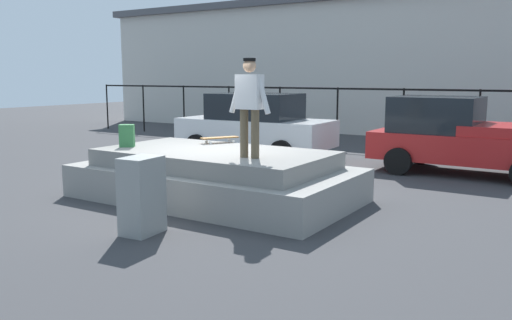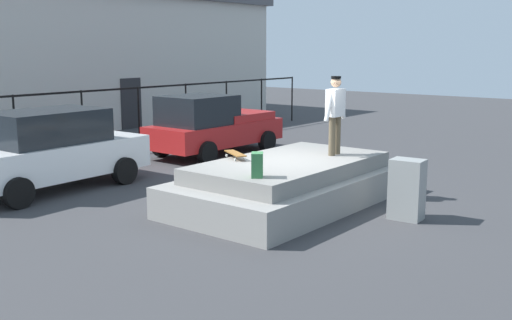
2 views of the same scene
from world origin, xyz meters
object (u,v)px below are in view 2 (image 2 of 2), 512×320
(skateboarder, at_px, (335,110))
(car_white_sedan_near, at_px, (48,150))
(backpack, at_px, (257,165))
(utility_box, at_px, (407,189))
(car_red_pickup_mid, at_px, (212,125))
(skateboard, at_px, (235,154))

(skateboarder, xyz_separation_m, car_white_sedan_near, (-3.38, 5.44, -0.98))
(backpack, bearing_deg, utility_box, -76.74)
(skateboarder, relative_size, car_white_sedan_near, 0.37)
(backpack, relative_size, car_red_pickup_mid, 0.10)
(skateboard, relative_size, utility_box, 0.70)
(skateboarder, distance_m, car_white_sedan_near, 6.48)
(car_white_sedan_near, xyz_separation_m, car_red_pickup_mid, (5.66, 0.19, -0.01))
(utility_box, bearing_deg, car_white_sedan_near, 105.48)
(car_white_sedan_near, relative_size, utility_box, 3.96)
(skateboarder, bearing_deg, backpack, -177.63)
(utility_box, bearing_deg, skateboarder, 67.65)
(skateboarder, xyz_separation_m, car_red_pickup_mid, (2.28, 5.63, -0.99))
(skateboarder, height_order, car_white_sedan_near, skateboarder)
(backpack, xyz_separation_m, utility_box, (2.18, -1.84, -0.58))
(skateboarder, bearing_deg, utility_box, -107.29)
(skateboard, height_order, utility_box, utility_box)
(skateboarder, xyz_separation_m, skateboard, (-1.64, 1.37, -0.86))
(car_red_pickup_mid, bearing_deg, skateboarder, -112.07)
(backpack, bearing_deg, car_white_sedan_near, 59.41)
(skateboarder, distance_m, backpack, 2.89)
(skateboarder, height_order, car_red_pickup_mid, skateboarder)
(car_white_sedan_near, bearing_deg, skateboarder, -58.17)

